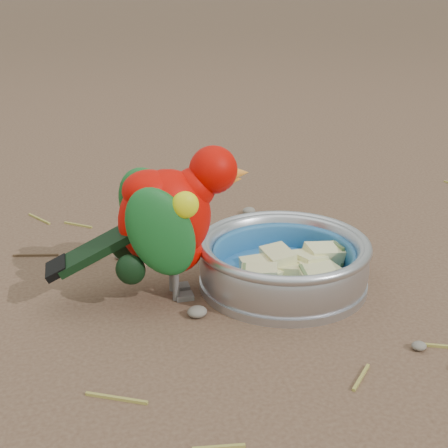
{
  "coord_description": "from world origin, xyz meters",
  "views": [
    {
      "loc": [
        -0.23,
        -0.6,
        0.36
      ],
      "look_at": [
        -0.07,
        0.08,
        0.08
      ],
      "focal_mm": 50.0,
      "sensor_mm": 36.0,
      "label": 1
    }
  ],
  "objects": [
    {
      "name": "ground",
      "position": [
        0.0,
        0.0,
        0.0
      ],
      "size": [
        60.0,
        60.0,
        0.0
      ],
      "primitive_type": "plane",
      "color": "brown"
    },
    {
      "name": "food_bowl",
      "position": [
        0.0,
        0.06,
        0.01
      ],
      "size": [
        0.21,
        0.21,
        0.02
      ],
      "primitive_type": "cylinder",
      "color": "#B2B2BA",
      "rests_on": "ground"
    },
    {
      "name": "bowl_wall",
      "position": [
        0.0,
        0.06,
        0.04
      ],
      "size": [
        0.21,
        0.21,
        0.04
      ],
      "primitive_type": null,
      "color": "#B2B2BA",
      "rests_on": "food_bowl"
    },
    {
      "name": "fruit_wedges",
      "position": [
        0.0,
        0.06,
        0.03
      ],
      "size": [
        0.12,
        0.12,
        0.03
      ],
      "primitive_type": null,
      "color": "beige",
      "rests_on": "food_bowl"
    },
    {
      "name": "lory_parrot",
      "position": [
        -0.14,
        0.07,
        0.09
      ],
      "size": [
        0.22,
        0.11,
        0.18
      ],
      "primitive_type": null,
      "rotation": [
        0.0,
        0.0,
        -1.56
      ],
      "color": "#C40700",
      "rests_on": "ground"
    },
    {
      "name": "ground_debris",
      "position": [
        -0.05,
        0.09,
        0.0
      ],
      "size": [
        0.9,
        0.8,
        0.01
      ],
      "primitive_type": null,
      "color": "olive",
      "rests_on": "ground"
    }
  ]
}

